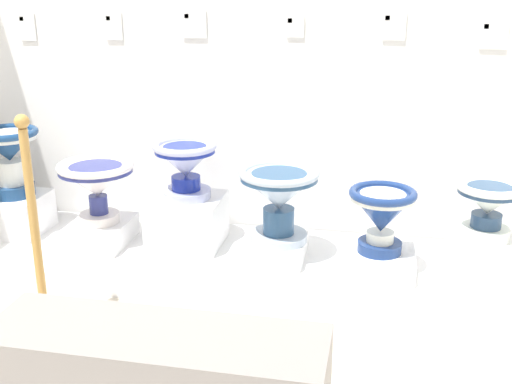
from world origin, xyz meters
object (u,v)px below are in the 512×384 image
(antique_toilet_leftmost, at_px, (185,162))
(antique_toilet_squat_floral, at_px, (279,193))
(info_placard_second, at_px, (114,26))
(antique_toilet_rightmost, at_px, (96,180))
(info_placard_first, at_px, (27,27))
(museum_bench, at_px, (158,383))
(plinth_block_tall_cobalt, at_px, (378,261))
(info_placard_fourth, at_px, (295,27))
(info_placard_sixth, at_px, (494,35))
(antique_toilet_slender_white, at_px, (488,202))
(plinth_block_pale_glazed, at_px, (17,214))
(plinth_block_rightmost, at_px, (101,232))
(info_placard_fifth, at_px, (394,26))
(stanchion_post_near_left, at_px, (39,267))
(plinth_block_squat_floral, at_px, (278,249))
(antique_toilet_tall_cobalt, at_px, (382,212))
(plinth_block_slender_white, at_px, (482,254))
(antique_toilet_pale_glazed, at_px, (9,151))
(plinth_block_leftmost, at_px, (187,221))
(info_placard_third, at_px, (194,24))

(antique_toilet_leftmost, xyz_separation_m, antique_toilet_squat_floral, (0.53, -0.09, -0.11))
(info_placard_second, bearing_deg, antique_toilet_rightmost, -86.26)
(info_placard_first, height_order, museum_bench, info_placard_first)
(plinth_block_tall_cobalt, distance_m, info_placard_fourth, 1.34)
(antique_toilet_squat_floral, bearing_deg, info_placard_sixth, 23.05)
(antique_toilet_slender_white, xyz_separation_m, museum_bench, (-1.26, -1.39, -0.27))
(plinth_block_tall_cobalt, relative_size, museum_bench, 0.31)
(antique_toilet_leftmost, distance_m, info_placard_fourth, 0.95)
(plinth_block_pale_glazed, distance_m, antique_toilet_slender_white, 2.64)
(plinth_block_rightmost, relative_size, info_placard_fifth, 2.71)
(info_placard_fourth, height_order, stanchion_post_near_left, info_placard_fourth)
(antique_toilet_squat_floral, bearing_deg, plinth_block_tall_cobalt, -7.15)
(plinth_block_squat_floral, distance_m, info_placard_first, 1.99)
(plinth_block_tall_cobalt, bearing_deg, antique_toilet_leftmost, 171.54)
(plinth_block_squat_floral, distance_m, info_placard_sixth, 1.58)
(antique_toilet_squat_floral, height_order, antique_toilet_tall_cobalt, antique_toilet_squat_floral)
(antique_toilet_leftmost, relative_size, plinth_block_squat_floral, 1.00)
(antique_toilet_leftmost, bearing_deg, antique_toilet_squat_floral, -9.76)
(antique_toilet_leftmost, bearing_deg, plinth_block_rightmost, -169.62)
(plinth_block_slender_white, bearing_deg, antique_toilet_rightmost, -177.97)
(info_placard_sixth, bearing_deg, antique_toilet_pale_glazed, -171.67)
(antique_toilet_rightmost, xyz_separation_m, stanchion_post_near_left, (0.05, -0.74, -0.18))
(plinth_block_pale_glazed, xyz_separation_m, info_placard_first, (-0.02, 0.38, 1.04))
(plinth_block_rightmost, xyz_separation_m, antique_toilet_squat_floral, (1.02, -0.00, 0.31))
(plinth_block_pale_glazed, height_order, plinth_block_squat_floral, plinth_block_pale_glazed)
(plinth_block_tall_cobalt, bearing_deg, plinth_block_slender_white, 15.31)
(info_placard_second, bearing_deg, antique_toilet_slender_white, -9.92)
(plinth_block_squat_floral, height_order, info_placard_fourth, info_placard_fourth)
(plinth_block_pale_glazed, relative_size, info_placard_fourth, 3.06)
(plinth_block_rightmost, relative_size, info_placard_first, 2.46)
(plinth_block_leftmost, bearing_deg, antique_toilet_rightmost, -169.62)
(antique_toilet_pale_glazed, xyz_separation_m, antique_toilet_squat_floral, (1.58, -0.06, -0.13))
(plinth_block_squat_floral, xyz_separation_m, museum_bench, (-0.21, -1.31, 0.04))
(antique_toilet_leftmost, bearing_deg, info_placard_second, 145.68)
(plinth_block_leftmost, xyz_separation_m, stanchion_post_near_left, (-0.43, -0.83, 0.06))
(plinth_block_rightmost, bearing_deg, info_placard_second, 93.74)
(antique_toilet_pale_glazed, distance_m, plinth_block_squat_floral, 1.64)
(plinth_block_squat_floral, distance_m, antique_toilet_squat_floral, 0.32)
(info_placard_third, bearing_deg, info_placard_fifth, -0.00)
(info_placard_third, bearing_deg, info_placard_second, -180.00)
(info_placard_fifth, distance_m, stanchion_post_near_left, 2.16)
(plinth_block_rightmost, distance_m, plinth_block_slender_white, 2.08)
(antique_toilet_tall_cobalt, bearing_deg, antique_toilet_rightmost, 177.44)
(antique_toilet_slender_white, bearing_deg, antique_toilet_pale_glazed, -179.66)
(antique_toilet_squat_floral, distance_m, info_placard_first, 1.84)
(info_placard_second, distance_m, info_placard_third, 0.49)
(antique_toilet_pale_glazed, height_order, plinth_block_leftmost, antique_toilet_pale_glazed)
(info_placard_fourth, xyz_separation_m, stanchion_post_near_left, (-0.98, -1.19, -0.98))
(antique_toilet_leftmost, relative_size, plinth_block_tall_cobalt, 0.96)
(plinth_block_leftmost, height_order, info_placard_fifth, info_placard_fifth)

